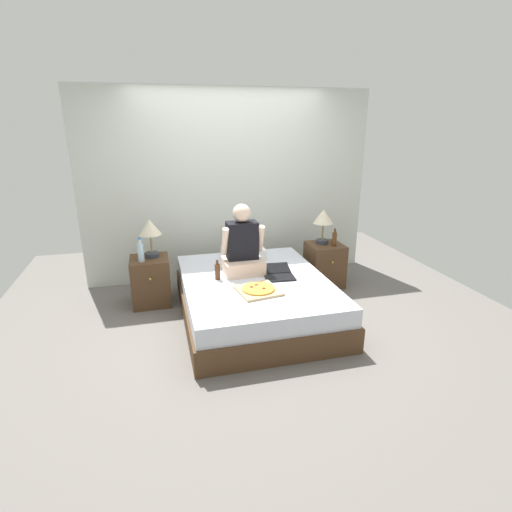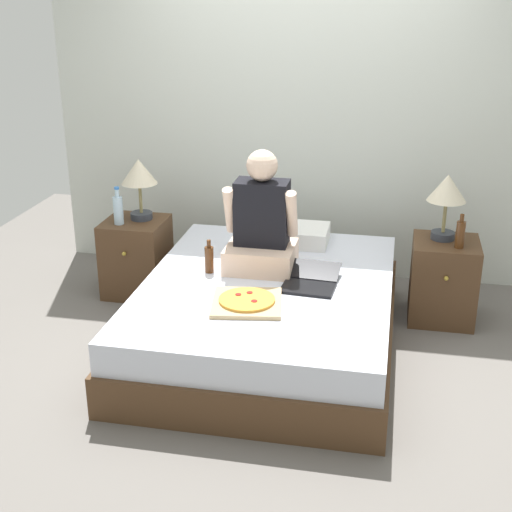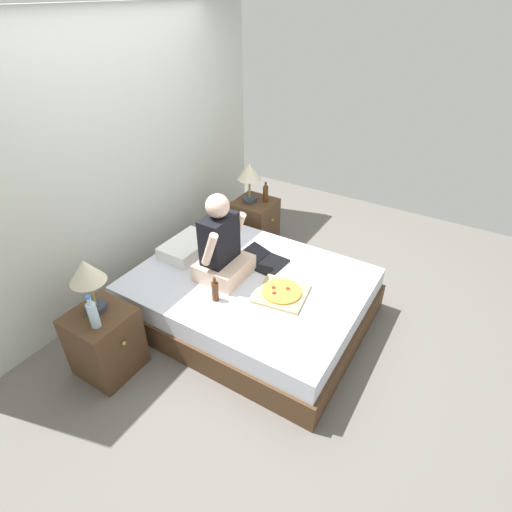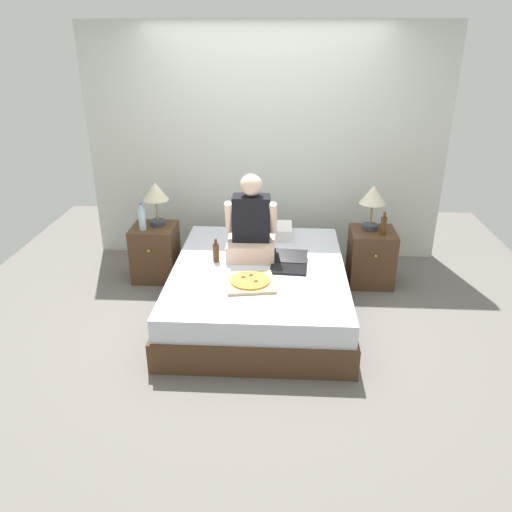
{
  "view_description": "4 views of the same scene",
  "coord_description": "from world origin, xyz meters",
  "px_view_note": "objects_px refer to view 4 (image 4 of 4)",
  "views": [
    {
      "loc": [
        -1.01,
        -3.92,
        2.08
      ],
      "look_at": [
        -0.04,
        -0.19,
        0.77
      ],
      "focal_mm": 28.0,
      "sensor_mm": 36.0,
      "label": 1
    },
    {
      "loc": [
        0.74,
        -4.02,
        2.24
      ],
      "look_at": [
        -0.07,
        -0.01,
        0.62
      ],
      "focal_mm": 50.0,
      "sensor_mm": 36.0,
      "label": 2
    },
    {
      "loc": [
        -2.37,
        -1.53,
        2.59
      ],
      "look_at": [
        -0.06,
        -0.1,
        0.76
      ],
      "focal_mm": 28.0,
      "sensor_mm": 36.0,
      "label": 3
    },
    {
      "loc": [
        0.2,
        -4.05,
        2.36
      ],
      "look_at": [
        -0.01,
        -0.23,
        0.65
      ],
      "focal_mm": 35.0,
      "sensor_mm": 36.0,
      "label": 4
    }
  ],
  "objects_px": {
    "nightstand_left": "(156,252)",
    "water_bottle": "(142,219)",
    "lamp_on_left_nightstand": "(156,194)",
    "nightstand_right": "(371,257)",
    "bed": "(259,289)",
    "lamp_on_right_nightstand": "(373,198)",
    "beer_bottle_on_bed": "(216,252)",
    "laptop": "(289,265)",
    "beer_bottle": "(384,225)",
    "person_seated": "(251,227)",
    "pizza_box": "(250,282)"
  },
  "relations": [
    {
      "from": "lamp_on_right_nightstand",
      "to": "beer_bottle_on_bed",
      "type": "bearing_deg",
      "value": -157.7
    },
    {
      "from": "nightstand_left",
      "to": "laptop",
      "type": "relative_size",
      "value": 1.3
    },
    {
      "from": "lamp_on_left_nightstand",
      "to": "person_seated",
      "type": "height_order",
      "value": "person_seated"
    },
    {
      "from": "water_bottle",
      "to": "lamp_on_left_nightstand",
      "type": "bearing_deg",
      "value": 49.4
    },
    {
      "from": "nightstand_right",
      "to": "laptop",
      "type": "height_order",
      "value": "nightstand_right"
    },
    {
      "from": "bed",
      "to": "lamp_on_right_nightstand",
      "type": "distance_m",
      "value": 1.45
    },
    {
      "from": "nightstand_right",
      "to": "laptop",
      "type": "bearing_deg",
      "value": -143.02
    },
    {
      "from": "pizza_box",
      "to": "bed",
      "type": "bearing_deg",
      "value": 80.92
    },
    {
      "from": "nightstand_left",
      "to": "lamp_on_right_nightstand",
      "type": "distance_m",
      "value": 2.28
    },
    {
      "from": "lamp_on_left_nightstand",
      "to": "water_bottle",
      "type": "bearing_deg",
      "value": -130.6
    },
    {
      "from": "lamp_on_right_nightstand",
      "to": "beer_bottle_on_bed",
      "type": "relative_size",
      "value": 2.05
    },
    {
      "from": "lamp_on_left_nightstand",
      "to": "lamp_on_right_nightstand",
      "type": "xyz_separation_m",
      "value": [
        2.15,
        0.0,
        0.0
      ]
    },
    {
      "from": "bed",
      "to": "pizza_box",
      "type": "relative_size",
      "value": 4.44
    },
    {
      "from": "nightstand_right",
      "to": "pizza_box",
      "type": "xyz_separation_m",
      "value": [
        -1.17,
        -0.99,
        0.18
      ]
    },
    {
      "from": "beer_bottle",
      "to": "beer_bottle_on_bed",
      "type": "distance_m",
      "value": 1.65
    },
    {
      "from": "lamp_on_right_nightstand",
      "to": "person_seated",
      "type": "bearing_deg",
      "value": -158.7
    },
    {
      "from": "lamp_on_left_nightstand",
      "to": "laptop",
      "type": "xyz_separation_m",
      "value": [
        1.34,
        -0.68,
        -0.42
      ]
    },
    {
      "from": "bed",
      "to": "beer_bottle",
      "type": "bearing_deg",
      "value": 24.49
    },
    {
      "from": "nightstand_right",
      "to": "person_seated",
      "type": "xyz_separation_m",
      "value": [
        -1.2,
        -0.4,
        0.45
      ]
    },
    {
      "from": "lamp_on_left_nightstand",
      "to": "nightstand_right",
      "type": "height_order",
      "value": "lamp_on_left_nightstand"
    },
    {
      "from": "person_seated",
      "to": "laptop",
      "type": "relative_size",
      "value": 1.79
    },
    {
      "from": "water_bottle",
      "to": "nightstand_right",
      "type": "bearing_deg",
      "value": 2.24
    },
    {
      "from": "nightstand_left",
      "to": "lamp_on_right_nightstand",
      "type": "bearing_deg",
      "value": 1.31
    },
    {
      "from": "bed",
      "to": "beer_bottle",
      "type": "relative_size",
      "value": 8.83
    },
    {
      "from": "bed",
      "to": "beer_bottle_on_bed",
      "type": "height_order",
      "value": "beer_bottle_on_bed"
    },
    {
      "from": "person_seated",
      "to": "nightstand_right",
      "type": "bearing_deg",
      "value": 18.69
    },
    {
      "from": "laptop",
      "to": "lamp_on_right_nightstand",
      "type": "bearing_deg",
      "value": 40.11
    },
    {
      "from": "water_bottle",
      "to": "bed",
      "type": "bearing_deg",
      "value": -24.71
    },
    {
      "from": "lamp_on_right_nightstand",
      "to": "pizza_box",
      "type": "xyz_separation_m",
      "value": [
        -1.14,
        -1.04,
        -0.43
      ]
    },
    {
      "from": "nightstand_left",
      "to": "nightstand_right",
      "type": "bearing_deg",
      "value": 0.0
    },
    {
      "from": "water_bottle",
      "to": "beer_bottle_on_bed",
      "type": "relative_size",
      "value": 1.25
    },
    {
      "from": "beer_bottle",
      "to": "person_seated",
      "type": "distance_m",
      "value": 1.3
    },
    {
      "from": "laptop",
      "to": "beer_bottle_on_bed",
      "type": "distance_m",
      "value": 0.67
    },
    {
      "from": "bed",
      "to": "beer_bottle_on_bed",
      "type": "relative_size",
      "value": 9.23
    },
    {
      "from": "water_bottle",
      "to": "laptop",
      "type": "xyz_separation_m",
      "value": [
        1.46,
        -0.54,
        -0.21
      ]
    },
    {
      "from": "lamp_on_left_nightstand",
      "to": "laptop",
      "type": "relative_size",
      "value": 1.03
    },
    {
      "from": "nightstand_left",
      "to": "water_bottle",
      "type": "relative_size",
      "value": 2.06
    },
    {
      "from": "lamp_on_right_nightstand",
      "to": "bed",
      "type": "bearing_deg",
      "value": -147.53
    },
    {
      "from": "bed",
      "to": "beer_bottle",
      "type": "height_order",
      "value": "beer_bottle"
    },
    {
      "from": "nightstand_right",
      "to": "laptop",
      "type": "relative_size",
      "value": 1.3
    },
    {
      "from": "beer_bottle",
      "to": "person_seated",
      "type": "relative_size",
      "value": 0.29
    },
    {
      "from": "nightstand_right",
      "to": "bed",
      "type": "bearing_deg",
      "value": -150.14
    },
    {
      "from": "nightstand_right",
      "to": "lamp_on_left_nightstand",
      "type": "bearing_deg",
      "value": 178.69
    },
    {
      "from": "laptop",
      "to": "bed",
      "type": "bearing_deg",
      "value": -179.1
    },
    {
      "from": "person_seated",
      "to": "beer_bottle_on_bed",
      "type": "xyz_separation_m",
      "value": [
        -0.31,
        -0.15,
        -0.2
      ]
    },
    {
      "from": "lamp_on_left_nightstand",
      "to": "pizza_box",
      "type": "xyz_separation_m",
      "value": [
        1.02,
        -1.04,
        -0.43
      ]
    },
    {
      "from": "nightstand_left",
      "to": "water_bottle",
      "type": "height_order",
      "value": "water_bottle"
    },
    {
      "from": "nightstand_right",
      "to": "lamp_on_right_nightstand",
      "type": "height_order",
      "value": "lamp_on_right_nightstand"
    },
    {
      "from": "lamp_on_right_nightstand",
      "to": "beer_bottle_on_bed",
      "type": "distance_m",
      "value": 1.64
    },
    {
      "from": "person_seated",
      "to": "pizza_box",
      "type": "distance_m",
      "value": 0.65
    }
  ]
}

